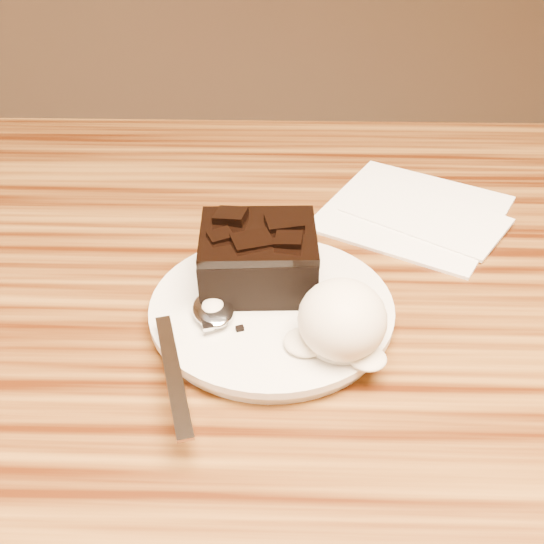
{
  "coord_description": "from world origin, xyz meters",
  "views": [
    {
      "loc": [
        0.0,
        -0.41,
        1.1
      ],
      "look_at": [
        -0.01,
        0.01,
        0.79
      ],
      "focal_mm": 43.8,
      "sensor_mm": 36.0,
      "label": 1
    }
  ],
  "objects_px": {
    "ice_cream_scoop": "(342,319)",
    "napkin": "(413,211)",
    "plate": "(272,312)",
    "spoon": "(213,311)",
    "brownie": "(258,260)"
  },
  "relations": [
    {
      "from": "plate",
      "to": "spoon",
      "type": "bearing_deg",
      "value": -159.67
    },
    {
      "from": "ice_cream_scoop",
      "to": "spoon",
      "type": "bearing_deg",
      "value": 163.8
    },
    {
      "from": "spoon",
      "to": "napkin",
      "type": "height_order",
      "value": "spoon"
    },
    {
      "from": "plate",
      "to": "napkin",
      "type": "distance_m",
      "value": 0.22
    },
    {
      "from": "brownie",
      "to": "ice_cream_scoop",
      "type": "distance_m",
      "value": 0.1
    },
    {
      "from": "brownie",
      "to": "spoon",
      "type": "height_order",
      "value": "brownie"
    },
    {
      "from": "ice_cream_scoop",
      "to": "napkin",
      "type": "distance_m",
      "value": 0.23
    },
    {
      "from": "brownie",
      "to": "napkin",
      "type": "xyz_separation_m",
      "value": [
        0.15,
        0.14,
        -0.03
      ]
    },
    {
      "from": "brownie",
      "to": "napkin",
      "type": "relative_size",
      "value": 0.56
    },
    {
      "from": "napkin",
      "to": "spoon",
      "type": "bearing_deg",
      "value": -134.82
    },
    {
      "from": "ice_cream_scoop",
      "to": "napkin",
      "type": "xyz_separation_m",
      "value": [
        0.09,
        0.21,
        -0.04
      ]
    },
    {
      "from": "plate",
      "to": "napkin",
      "type": "height_order",
      "value": "plate"
    },
    {
      "from": "plate",
      "to": "brownie",
      "type": "height_order",
      "value": "brownie"
    },
    {
      "from": "plate",
      "to": "ice_cream_scoop",
      "type": "height_order",
      "value": "ice_cream_scoop"
    },
    {
      "from": "spoon",
      "to": "napkin",
      "type": "distance_m",
      "value": 0.26
    }
  ]
}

